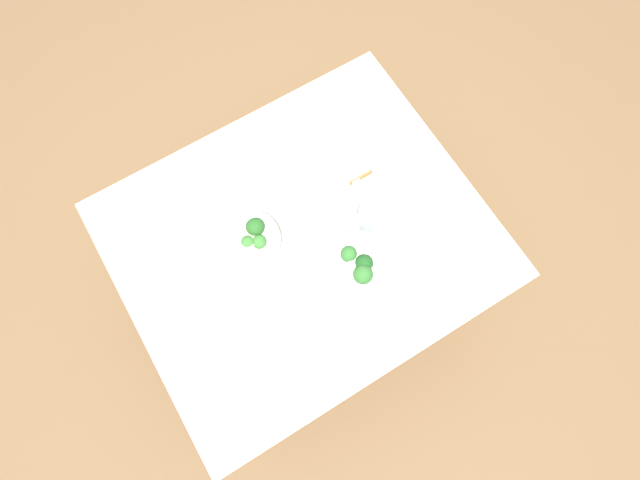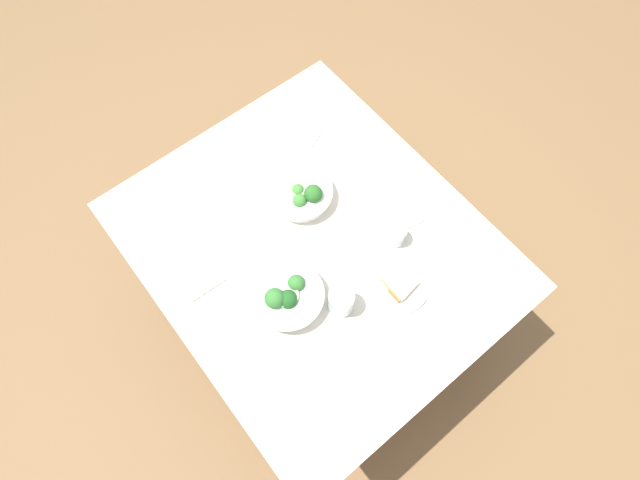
# 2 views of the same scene
# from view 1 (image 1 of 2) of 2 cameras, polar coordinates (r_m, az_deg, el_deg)

# --- Properties ---
(ground_plane) EXTENTS (6.00, 6.00, 0.00)m
(ground_plane) POSITION_cam_1_polar(r_m,az_deg,el_deg) (2.57, -1.40, -4.97)
(ground_plane) COLOR brown
(dining_table) EXTENTS (1.27, 1.08, 0.72)m
(dining_table) POSITION_cam_1_polar(r_m,az_deg,el_deg) (1.98, -1.82, -0.85)
(dining_table) COLOR beige
(dining_table) RESTS_ON ground_plane
(broccoli_bowl_far) EXTENTS (0.23, 0.23, 0.11)m
(broccoli_bowl_far) POSITION_cam_1_polar(r_m,az_deg,el_deg) (1.85, -7.59, -0.08)
(broccoli_bowl_far) COLOR white
(broccoli_bowl_far) RESTS_ON dining_table
(broccoli_bowl_near) EXTENTS (0.24, 0.24, 0.11)m
(broccoli_bowl_near) POSITION_cam_1_polar(r_m,az_deg,el_deg) (1.81, 4.11, -2.84)
(broccoli_bowl_near) COLOR white
(broccoli_bowl_near) RESTS_ON dining_table
(bread_side_plate) EXTENTS (0.20, 0.20, 0.04)m
(bread_side_plate) POSITION_cam_1_polar(r_m,az_deg,el_deg) (1.97, 3.73, 7.50)
(bread_side_plate) COLOR silver
(bread_side_plate) RESTS_ON dining_table
(water_glass_center) EXTENTS (0.07, 0.07, 0.08)m
(water_glass_center) POSITION_cam_1_polar(r_m,az_deg,el_deg) (1.95, -1.29, 8.34)
(water_glass_center) COLOR silver
(water_glass_center) RESTS_ON dining_table
(water_glass_side) EXTENTS (0.08, 0.08, 0.10)m
(water_glass_side) POSITION_cam_1_polar(r_m,az_deg,el_deg) (1.85, 5.29, 2.37)
(water_glass_side) COLOR silver
(water_glass_side) RESTS_ON dining_table
(fork_by_far_bowl) EXTENTS (0.05, 0.09, 0.00)m
(fork_by_far_bowl) POSITION_cam_1_polar(r_m,az_deg,el_deg) (1.93, 16.22, -2.16)
(fork_by_far_bowl) COLOR #B7B7BC
(fork_by_far_bowl) RESTS_ON dining_table
(fork_by_near_bowl) EXTENTS (0.05, 0.11, 0.00)m
(fork_by_near_bowl) POSITION_cam_1_polar(r_m,az_deg,el_deg) (1.96, -14.76, 1.96)
(fork_by_near_bowl) COLOR #B7B7BC
(fork_by_near_bowl) RESTS_ON dining_table
(table_knife_left) EXTENTS (0.20, 0.02, 0.00)m
(table_knife_left) POSITION_cam_1_polar(r_m,az_deg,el_deg) (1.93, 12.22, 0.77)
(table_knife_left) COLOR #B7B7BC
(table_knife_left) RESTS_ON dining_table
(table_knife_right) EXTENTS (0.11, 0.18, 0.00)m
(table_knife_right) POSITION_cam_1_polar(r_m,az_deg,el_deg) (1.87, -14.55, -7.21)
(table_knife_right) COLOR #B7B7BC
(table_knife_right) RESTS_ON dining_table
(napkin_folded_upper) EXTENTS (0.21, 0.15, 0.01)m
(napkin_folded_upper) POSITION_cam_1_polar(r_m,az_deg,el_deg) (1.79, -0.81, -12.56)
(napkin_folded_upper) COLOR #B1A997
(napkin_folded_upper) RESTS_ON dining_table
(napkin_folded_lower) EXTENTS (0.18, 0.15, 0.01)m
(napkin_folded_lower) POSITION_cam_1_polar(r_m,az_deg,el_deg) (2.00, -4.46, 8.80)
(napkin_folded_lower) COLOR #B1A997
(napkin_folded_lower) RESTS_ON dining_table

